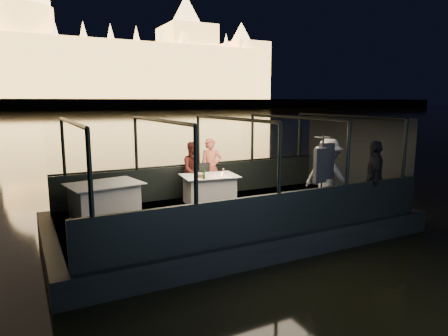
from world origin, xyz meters
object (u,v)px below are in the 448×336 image
dining_table_aft (105,203)px  wine_bottle (204,173)px  passenger_dark (374,180)px  person_man_maroon (194,172)px  passenger_stripe (328,180)px  person_woman_coral (211,171)px  dining_table_central (210,189)px  chair_port_right (209,183)px  coat_stand (321,183)px  chair_port_left (202,184)px

dining_table_aft → wine_bottle: size_ratio=5.11×
passenger_dark → dining_table_aft: bearing=-70.5°
person_man_maroon → passenger_stripe: 3.71m
wine_bottle → person_woman_coral: bearing=56.6°
dining_table_central → person_man_maroon: bearing=100.9°
chair_port_right → person_woman_coral: bearing=53.1°
chair_port_right → person_woman_coral: 0.44m
person_woman_coral → wine_bottle: person_woman_coral is taller
person_woman_coral → wine_bottle: size_ratio=5.31×
passenger_stripe → dining_table_aft: bearing=44.8°
person_woman_coral → wine_bottle: 1.33m
dining_table_aft → dining_table_central: bearing=4.2°
dining_table_central → passenger_dark: size_ratio=0.80×
dining_table_aft → wine_bottle: 2.50m
dining_table_central → passenger_stripe: (2.06, -2.27, 0.47)m
dining_table_central → wine_bottle: size_ratio=4.60×
dining_table_aft → person_man_maroon: person_man_maroon is taller
dining_table_aft → wine_bottle: bearing=-4.1°
wine_bottle → person_man_maroon: bearing=79.6°
dining_table_aft → person_woman_coral: bearing=16.3°
dining_table_aft → coat_stand: coat_stand is taller
passenger_dark → chair_port_left: bearing=-93.1°
dining_table_aft → chair_port_right: size_ratio=1.63×
coat_stand → passenger_stripe: coat_stand is taller
chair_port_right → wine_bottle: wine_bottle is taller
chair_port_right → chair_port_left: bearing=176.2°
passenger_dark → wine_bottle: bearing=-82.0°
coat_stand → person_woman_coral: 3.55m
dining_table_aft → person_woman_coral: size_ratio=0.96×
passenger_stripe → passenger_dark: (0.98, -0.51, 0.00)m
chair_port_left → wine_bottle: wine_bottle is taller
person_woman_coral → passenger_stripe: (1.68, -2.99, 0.10)m
chair_port_right → coat_stand: 3.39m
chair_port_right → person_woman_coral: (0.18, 0.27, 0.30)m
dining_table_central → passenger_stripe: size_ratio=0.78×
chair_port_left → passenger_dark: bearing=-39.9°
coat_stand → passenger_dark: (1.49, -0.15, -0.05)m
coat_stand → person_man_maroon: coat_stand is taller
passenger_dark → wine_bottle: (-3.38, 2.40, 0.06)m
passenger_stripe → wine_bottle: 3.06m
person_man_maroon → passenger_stripe: size_ratio=0.86×
coat_stand → person_woman_coral: bearing=109.3°
person_man_maroon → passenger_dark: (3.18, -3.50, 0.10)m
person_woman_coral → dining_table_aft: bearing=-141.2°
dining_table_central → chair_port_left: size_ratio=1.81×
chair_port_left → person_man_maroon: size_ratio=0.50×
person_woman_coral → chair_port_right: bearing=-100.5°
passenger_stripe → passenger_dark: 1.10m
dining_table_aft → coat_stand: size_ratio=0.81×
person_man_maroon → passenger_stripe: bearing=-54.5°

